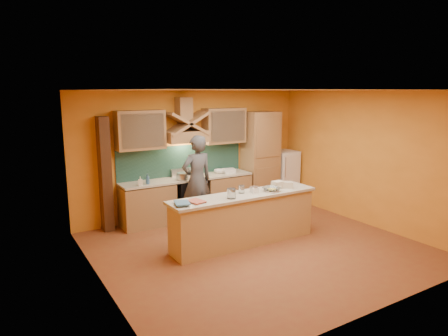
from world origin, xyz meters
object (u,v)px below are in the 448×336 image
stove (188,198)px  mixing_bowl (272,189)px  kitchen_scale (254,190)px  fridge (284,176)px  person (197,180)px

stove → mixing_bowl: mixing_bowl is taller
stove → kitchen_scale: kitchen_scale is taller
fridge → person: bearing=-170.5°
stove → kitchen_scale: bearing=-78.0°
person → mixing_bowl: 1.72m
stove → person: bearing=-92.1°
person → kitchen_scale: (0.42, -1.47, 0.05)m
fridge → mixing_bowl: fridge is taller
stove → fridge: fridge is taller
stove → fridge: (2.70, 0.00, 0.20)m
fridge → kitchen_scale: bearing=-140.0°
stove → person: (-0.02, -0.46, 0.50)m
mixing_bowl → stove: bearing=110.8°
fridge → mixing_bowl: bearing=-134.4°
kitchen_scale → person: bearing=111.6°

